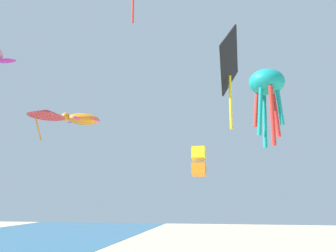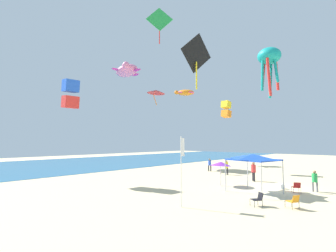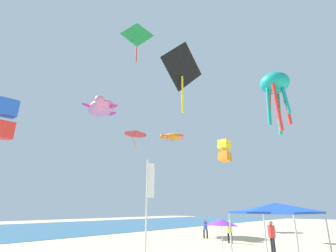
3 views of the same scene
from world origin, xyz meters
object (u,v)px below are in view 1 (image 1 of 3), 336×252
kite_box_yellow (199,161)px  kite_delta_red (47,113)px  kite_diamond_black (229,64)px  kite_turtle_orange (83,119)px  kite_octopus_teal (267,86)px

kite_box_yellow → kite_delta_red: bearing=10.7°
kite_delta_red → kite_diamond_black: 16.04m
kite_box_yellow → kite_turtle_orange: bearing=-25.2°
kite_diamond_black → kite_box_yellow: bearing=14.9°
kite_octopus_teal → kite_turtle_orange: kite_octopus_teal is taller
kite_delta_red → kite_box_yellow: 12.07m
kite_octopus_teal → kite_turtle_orange: 17.54m
kite_diamond_black → kite_delta_red: bearing=60.4°
kite_turtle_orange → kite_diamond_black: kite_diamond_black is taller
kite_turtle_orange → kite_diamond_black: 21.22m
kite_delta_red → kite_octopus_teal: kite_octopus_teal is taller
kite_octopus_teal → kite_turtle_orange: bearing=-179.8°
kite_delta_red → kite_box_yellow: kite_delta_red is taller
kite_delta_red → kite_diamond_black: bearing=1.8°
kite_diamond_black → kite_box_yellow: size_ratio=2.41×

